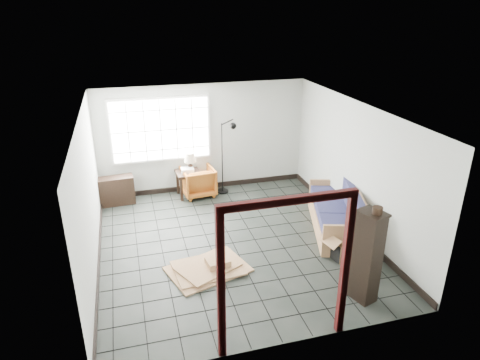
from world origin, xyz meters
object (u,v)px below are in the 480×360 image
object	(u,v)px
futon_sofa	(339,214)
tall_shelf	(367,256)
side_table	(188,176)
armchair	(198,180)

from	to	relation	value
futon_sofa	tall_shelf	size ratio (longest dim) A/B	1.52
futon_sofa	tall_shelf	xyz separation A→B (m)	(-0.67, -2.12, 0.43)
futon_sofa	side_table	size ratio (longest dim) A/B	3.75
futon_sofa	tall_shelf	world-z (taller)	tall_shelf
armchair	side_table	world-z (taller)	armchair
futon_sofa	armchair	xyz separation A→B (m)	(-2.45, 2.44, 0.03)
futon_sofa	armchair	world-z (taller)	futon_sofa
futon_sofa	side_table	xyz separation A→B (m)	(-2.67, 2.44, 0.16)
armchair	tall_shelf	distance (m)	4.91
side_table	tall_shelf	size ratio (longest dim) A/B	0.41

